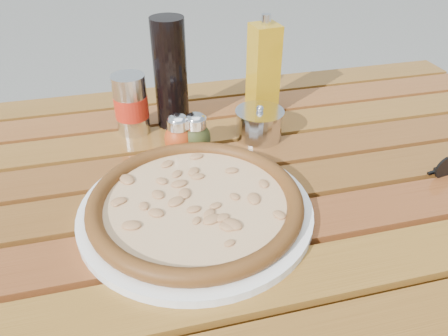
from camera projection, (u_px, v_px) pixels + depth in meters
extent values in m
cube|color=#331E0B|center=(389.00, 188.00, 1.40)|extent=(0.06, 0.06, 0.70)
cube|color=#341F0C|center=(227.00, 212.00, 0.76)|extent=(1.36, 0.86, 0.04)
cube|color=#5E3810|center=(265.00, 288.00, 0.58)|extent=(1.40, 0.09, 0.03)
cube|color=#53240E|center=(244.00, 236.00, 0.66)|extent=(1.40, 0.09, 0.03)
cube|color=#4E290D|center=(227.00, 196.00, 0.74)|extent=(1.40, 0.09, 0.03)
cube|color=#4F280E|center=(213.00, 164.00, 0.82)|extent=(1.40, 0.09, 0.03)
cube|color=#59320F|center=(202.00, 138.00, 0.90)|extent=(1.40, 0.09, 0.03)
cube|color=#5B2B10|center=(193.00, 116.00, 0.98)|extent=(1.40, 0.09, 0.03)
cube|color=#57310F|center=(185.00, 97.00, 1.06)|extent=(1.40, 0.09, 0.03)
cylinder|color=white|center=(196.00, 210.00, 0.68)|extent=(0.38, 0.38, 0.01)
cylinder|color=#FFE6B6|center=(196.00, 204.00, 0.67)|extent=(0.34, 0.34, 0.01)
torus|color=black|center=(196.00, 201.00, 0.67)|extent=(0.36, 0.36, 0.03)
ellipsoid|color=#C14216|center=(179.00, 139.00, 0.81)|extent=(0.07, 0.07, 0.06)
cylinder|color=silver|center=(178.00, 124.00, 0.79)|extent=(0.05, 0.05, 0.02)
ellipsoid|color=white|center=(178.00, 119.00, 0.79)|extent=(0.05, 0.05, 0.02)
ellipsoid|color=#3A3F19|center=(196.00, 138.00, 0.81)|extent=(0.06, 0.06, 0.06)
cylinder|color=white|center=(196.00, 122.00, 0.79)|extent=(0.04, 0.04, 0.02)
ellipsoid|color=silver|center=(195.00, 118.00, 0.79)|extent=(0.04, 0.04, 0.02)
cylinder|color=black|center=(170.00, 74.00, 0.86)|extent=(0.08, 0.08, 0.22)
cylinder|color=silver|center=(131.00, 104.00, 0.86)|extent=(0.08, 0.08, 0.12)
cylinder|color=red|center=(131.00, 106.00, 0.87)|extent=(0.08, 0.08, 0.04)
cube|color=#B68513|center=(263.00, 70.00, 0.92)|extent=(0.06, 0.06, 0.19)
cylinder|color=silver|center=(266.00, 19.00, 0.86)|extent=(0.02, 0.02, 0.02)
cylinder|color=silver|center=(259.00, 125.00, 0.86)|extent=(0.12, 0.12, 0.05)
cylinder|color=silver|center=(260.00, 112.00, 0.84)|extent=(0.12, 0.12, 0.01)
sphere|color=silver|center=(260.00, 108.00, 0.84)|extent=(0.02, 0.02, 0.01)
cylinder|color=black|center=(446.00, 168.00, 0.75)|extent=(0.04, 0.01, 0.04)
cube|color=black|center=(447.00, 168.00, 0.78)|extent=(0.09, 0.02, 0.00)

